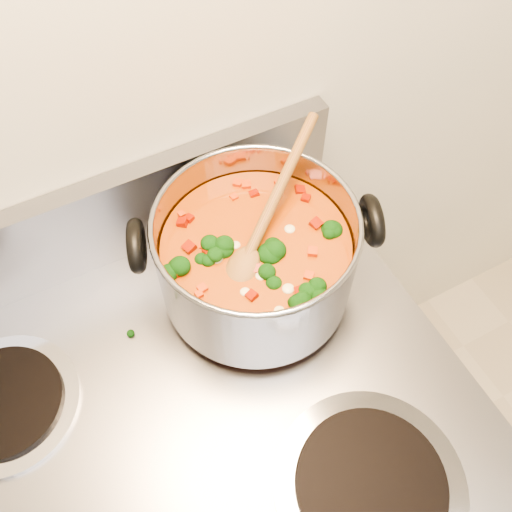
{
  "coord_description": "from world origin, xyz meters",
  "views": [
    {
      "loc": [
        -0.01,
        0.93,
        1.67
      ],
      "look_at": [
        0.19,
        1.32,
        1.01
      ],
      "focal_mm": 40.0,
      "sensor_mm": 36.0,
      "label": 1
    }
  ],
  "objects": [
    {
      "name": "wooden_spoon",
      "position": [
        0.21,
        1.33,
        1.06
      ],
      "size": [
        0.24,
        0.19,
        0.1
      ],
      "rotation": [
        0.0,
        0.0,
        0.65
      ],
      "color": "olive",
      "rests_on": "stockpot"
    },
    {
      "name": "cooktop_crumbs",
      "position": [
        0.37,
        1.33,
        0.92
      ],
      "size": [
        0.02,
        0.07,
        0.01
      ],
      "color": "black",
      "rests_on": "electric_range"
    },
    {
      "name": "stockpot",
      "position": [
        0.19,
        1.32,
        1.01
      ],
      "size": [
        0.34,
        0.28,
        0.17
      ],
      "rotation": [
        0.0,
        0.0,
        -0.35
      ],
      "color": "gray",
      "rests_on": "electric_range"
    },
    {
      "name": "electric_range",
      "position": [
        0.0,
        1.16,
        0.47
      ],
      "size": [
        0.79,
        0.71,
        1.08
      ],
      "color": "gray",
      "rests_on": "ground"
    }
  ]
}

